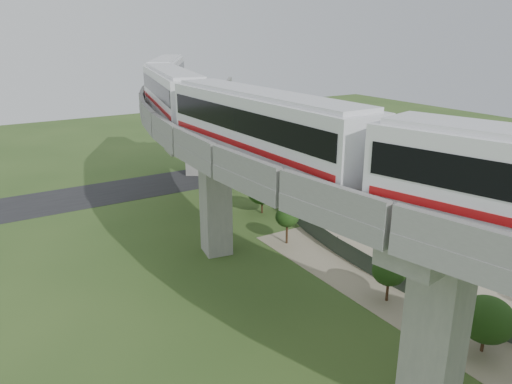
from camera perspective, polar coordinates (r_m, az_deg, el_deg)
ground at (r=32.08m, az=2.92°, el=-13.84°), size 160.00×160.00×0.00m
dirt_lot at (r=39.74m, az=21.70°, el=-8.50°), size 18.00×26.00×0.04m
asphalt_road at (r=57.11m, az=-14.46°, el=0.30°), size 60.00×8.00×0.03m
viaduct at (r=30.64m, az=9.12°, el=2.92°), size 19.58×73.98×11.40m
metro_train at (r=32.65m, az=-1.58°, el=9.92°), size 13.34×61.04×3.64m
fence at (r=37.49m, az=15.42°, el=-8.21°), size 3.87×38.73×1.50m
tree_0 at (r=54.47m, az=0.11°, el=2.35°), size 2.13×2.13×3.04m
tree_1 at (r=47.60m, az=0.70°, el=0.05°), size 2.85×2.85×3.39m
tree_2 at (r=40.82m, az=3.58°, el=-2.87°), size 1.94×1.94×3.19m
tree_3 at (r=33.52m, az=14.97°, el=-8.74°), size 2.19×2.19×3.11m
tree_4 at (r=30.48m, az=24.86°, el=-13.07°), size 2.98×2.98×3.31m
car_dark at (r=44.40m, az=15.87°, el=-4.22°), size 3.90×1.71×1.12m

